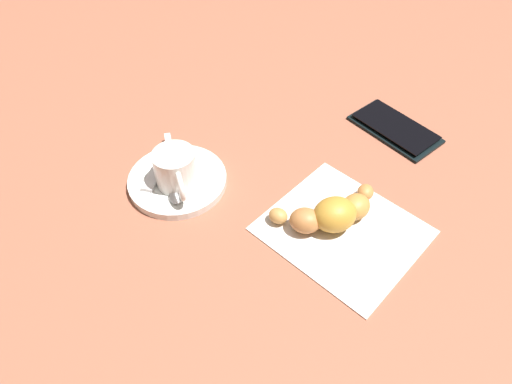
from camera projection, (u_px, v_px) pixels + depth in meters
name	position (u px, v px, depth m)	size (l,w,h in m)	color
ground_plane	(249.00, 195.00, 0.62)	(1.80, 1.80, 0.00)	#97553E
saucer	(178.00, 180.00, 0.63)	(0.14, 0.14, 0.01)	white
espresso_cup	(176.00, 169.00, 0.60)	(0.07, 0.07, 0.05)	white
teaspoon	(173.00, 179.00, 0.62)	(0.10, 0.12, 0.01)	silver
sugar_packet	(156.00, 173.00, 0.63)	(0.07, 0.02, 0.01)	white
napkin	(342.00, 232.00, 0.58)	(0.18, 0.17, 0.00)	silver
croissant	(332.00, 213.00, 0.57)	(0.12, 0.12, 0.04)	#BA8645
cell_phone	(395.00, 128.00, 0.71)	(0.15, 0.12, 0.01)	black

